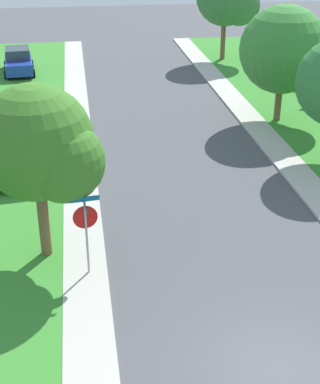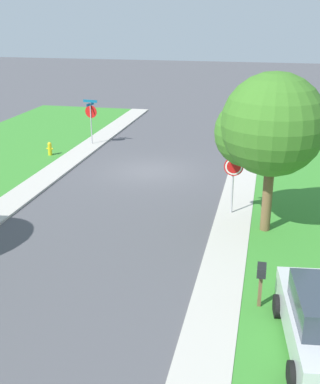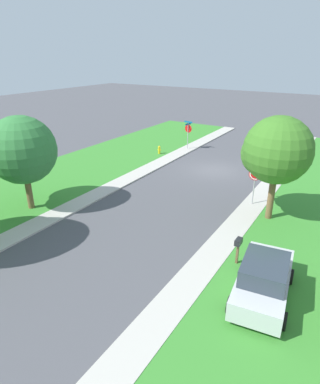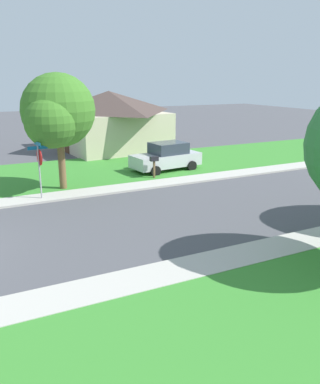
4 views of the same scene
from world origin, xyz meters
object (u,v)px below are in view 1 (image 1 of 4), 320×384
tree_corner_large (43,148)px  car_grey_near_corner (288,68)px  car_silver_far_down_street (14,156)px  mailbox (50,166)px  stop_sign_far_corner (86,222)px  tree_across_left (289,53)px  car_blue_kerbside_mid (18,61)px

tree_corner_large → car_grey_near_corner: bearing=52.5°
car_silver_far_down_street → mailbox: car_silver_far_down_street is taller
stop_sign_far_corner → tree_corner_large: (-1.14, 1.18, 2.03)m
car_silver_far_down_street → mailbox: 2.23m
car_grey_near_corner → mailbox: car_grey_near_corner is taller
car_silver_far_down_street → tree_across_left: size_ratio=0.73×
tree_across_left → tree_corner_large: (-12.03, -11.79, 0.19)m
car_silver_far_down_street → car_blue_kerbside_mid: bearing=93.5°
car_blue_kerbside_mid → car_grey_near_corner: bearing=-13.9°
car_blue_kerbside_mid → tree_across_left: tree_across_left is taller
car_blue_kerbside_mid → mailbox: 18.96m
car_blue_kerbside_mid → tree_across_left: size_ratio=0.73×
car_grey_near_corner → car_silver_far_down_street: size_ratio=0.97×
tree_across_left → mailbox: 14.06m
tree_across_left → tree_corner_large: bearing=-135.6°
car_blue_kerbside_mid → car_grey_near_corner: same height
stop_sign_far_corner → tree_across_left: (10.89, 12.97, 1.84)m
mailbox → tree_corner_large: bearing=-88.3°
car_blue_kerbside_mid → tree_across_left: 19.46m
stop_sign_far_corner → tree_across_left: size_ratio=0.45×
tree_corner_large → mailbox: 6.06m
tree_corner_large → mailbox: size_ratio=4.47×
car_blue_kerbside_mid → mailbox: car_blue_kerbside_mid is taller
car_silver_far_down_street → car_grey_near_corner: bearing=37.2°
car_grey_near_corner → stop_sign_far_corner: bearing=-123.7°
car_grey_near_corner → tree_across_left: (-3.04, -7.89, 2.85)m
car_blue_kerbside_mid → car_grey_near_corner: size_ratio=1.02×
car_blue_kerbside_mid → mailbox: (2.62, -18.77, 0.14)m
car_grey_near_corner → car_silver_far_down_street: (-16.79, -12.77, 0.00)m
stop_sign_far_corner → tree_corner_large: tree_corner_large is taller
car_blue_kerbside_mid → tree_corner_large: bearing=-83.4°
stop_sign_far_corner → car_blue_kerbside_mid: 25.60m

